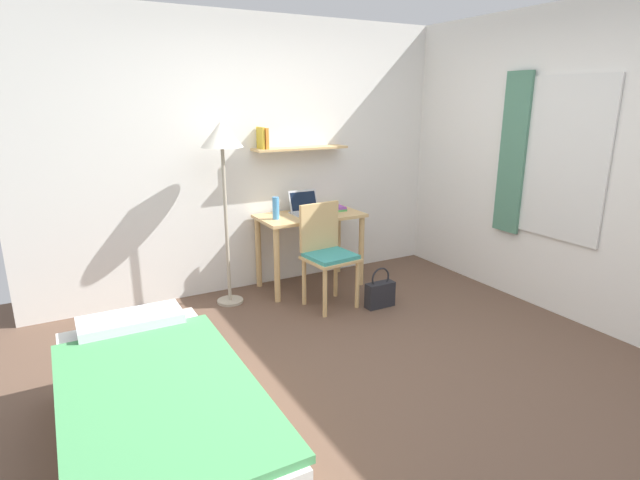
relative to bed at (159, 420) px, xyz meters
The scene contains 11 objects.
ground_plane 1.50m from the bed, ahead, with size 5.28×5.28×0.00m, color brown.
wall_back 2.86m from the bed, 56.42° to the left, with size 4.40×0.27×2.60m.
wall_right 3.65m from the bed, ahead, with size 0.10×4.40×2.60m.
bed is the anchor object (origin of this frame).
desk 2.69m from the bed, 45.23° to the left, with size 1.02×0.55×0.74m.
desk_chair 2.29m from the bed, 37.99° to the left, with size 0.47×0.44×0.93m.
standing_lamp 2.44m from the bed, 61.43° to the left, with size 0.37×0.37×1.66m.
laptop 2.77m from the bed, 46.52° to the left, with size 0.31×0.23×0.22m.
water_bottle 2.47m from the bed, 51.14° to the left, with size 0.06×0.06×0.21m, color #4C99DB.
book_stack 2.98m from the bed, 41.58° to the left, with size 0.17×0.23×0.04m.
handbag 2.45m from the bed, 26.77° to the left, with size 0.27×0.11×0.38m.
Camera 1 is at (-1.81, -2.54, 1.84)m, focal length 28.00 mm.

